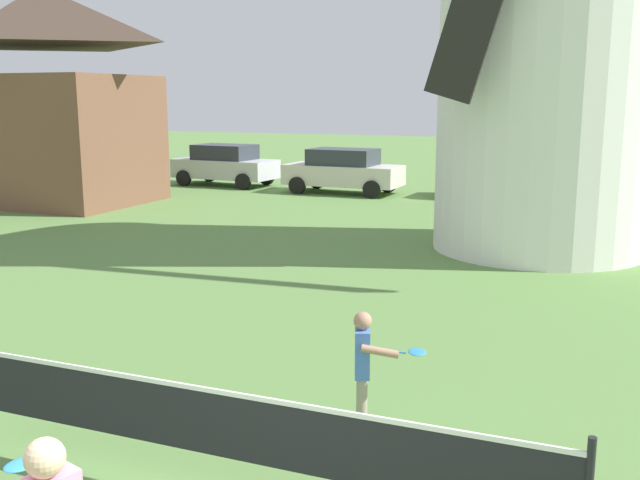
{
  "coord_description": "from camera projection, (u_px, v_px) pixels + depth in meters",
  "views": [
    {
      "loc": [
        2.28,
        -2.92,
        3.32
      ],
      "look_at": [
        -0.49,
        3.91,
        1.87
      ],
      "focal_mm": 40.77,
      "sensor_mm": 36.0,
      "label": 1
    }
  ],
  "objects": [
    {
      "name": "parked_car_mustard",
      "position": [
        499.0,
        175.0,
        24.06
      ],
      "size": [
        3.92,
        2.09,
        1.56
      ],
      "color": "#999919",
      "rests_on": "ground_plane"
    },
    {
      "name": "chapel",
      "position": [
        47.0,
        99.0,
        22.89
      ],
      "size": [
        6.35,
        4.69,
        7.6
      ],
      "color": "brown",
      "rests_on": "ground_plane"
    },
    {
      "name": "player_far",
      "position": [
        365.0,
        363.0,
        7.3
      ],
      "size": [
        0.79,
        0.39,
        1.23
      ],
      "color": "#9E937F",
      "rests_on": "ground_plane"
    },
    {
      "name": "parked_car_silver",
      "position": [
        225.0,
        164.0,
        27.77
      ],
      "size": [
        4.05,
        2.12,
        1.56
      ],
      "color": "silver",
      "rests_on": "ground_plane"
    },
    {
      "name": "tennis_net",
      "position": [
        228.0,
        426.0,
        5.92
      ],
      "size": [
        5.59,
        0.06,
        1.1
      ],
      "color": "black",
      "rests_on": "ground_plane"
    },
    {
      "name": "parked_car_cream",
      "position": [
        343.0,
        170.0,
        25.49
      ],
      "size": [
        4.13,
        2.0,
        1.56
      ],
      "color": "silver",
      "rests_on": "ground_plane"
    }
  ]
}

